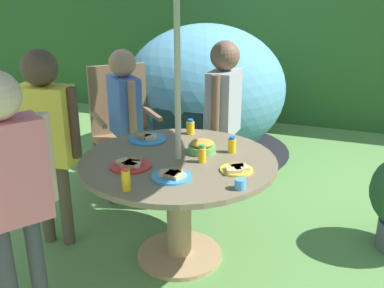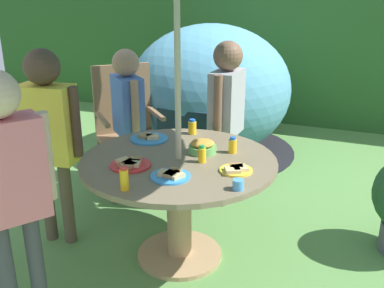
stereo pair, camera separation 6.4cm
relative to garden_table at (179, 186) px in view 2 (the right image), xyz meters
name	(u,v)px [view 2 (the right image)]	position (x,y,z in m)	size (l,w,h in m)	color
ground_plane	(180,257)	(0.00, 0.00, -0.52)	(10.00, 10.00, 0.02)	#548442
hedge_backdrop	(287,43)	(0.00, 3.57, 0.47)	(9.00, 0.70, 1.96)	#285623
garden_table	(179,186)	(0.00, 0.00, 0.00)	(1.20, 1.20, 0.69)	tan
wooden_chair	(127,122)	(-0.87, 0.87, 0.07)	(0.67, 0.67, 1.06)	brown
dome_tent	(210,90)	(-0.49, 1.96, 0.15)	(1.92, 1.92, 1.33)	teal
child_in_grey_shirt	(227,103)	(0.03, 0.86, 0.32)	(0.22, 0.44, 1.31)	brown
child_in_blue_shirt	(128,106)	(-0.72, 0.66, 0.28)	(0.36, 0.35, 1.23)	navy
child_in_yellow_shirt	(49,124)	(-0.85, -0.12, 0.34)	(0.45, 0.24, 1.33)	brown
child_in_pink_shirt	(6,171)	(-0.54, -0.82, 0.34)	(0.35, 0.40, 1.34)	#3F3F47
snack_bowl	(203,147)	(0.10, 0.15, 0.22)	(0.17, 0.17, 0.08)	#66B259
plate_back_edge	(130,164)	(-0.22, -0.21, 0.19)	(0.24, 0.24, 0.03)	red
plate_near_right	(149,138)	(-0.33, 0.25, 0.19)	(0.26, 0.26, 0.03)	#338CD8
plate_far_left	(171,175)	(0.07, -0.27, 0.19)	(0.22, 0.22, 0.03)	#338CD8
plate_near_left	(236,169)	(0.38, -0.06, 0.20)	(0.19, 0.19, 0.03)	yellow
juice_bottle_far_right	(202,155)	(0.15, 0.00, 0.23)	(0.05, 0.05, 0.11)	yellow
juice_bottle_center_front	(233,145)	(0.27, 0.22, 0.23)	(0.05, 0.05, 0.10)	yellow
juice_bottle_center_back	(124,179)	(-0.09, -0.50, 0.24)	(0.05, 0.05, 0.13)	yellow
juice_bottle_mid_left	(192,127)	(-0.10, 0.47, 0.23)	(0.06, 0.06, 0.11)	yellow
cup_near	(238,185)	(0.46, -0.28, 0.21)	(0.06, 0.06, 0.06)	#4C99D8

